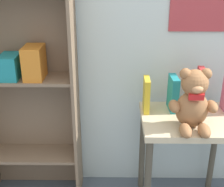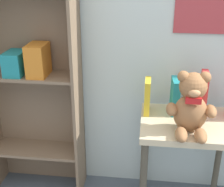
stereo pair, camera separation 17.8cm
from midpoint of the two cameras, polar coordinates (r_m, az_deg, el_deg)
wall_back at (r=1.91m, az=11.41°, el=15.98°), size 4.80×0.07×2.50m
bookshelf_side at (r=1.95m, az=-12.26°, el=5.76°), size 0.61×0.24×1.66m
display_table at (r=1.88m, az=16.26°, el=-8.27°), size 0.54×0.43×0.65m
teddy_bear at (r=1.66m, az=17.34°, el=-2.21°), size 0.25×0.23×0.33m
book_standing_yellow at (r=1.83m, az=9.26°, el=-0.57°), size 0.03×0.12×0.20m
book_standing_teal at (r=1.86m, az=14.15°, el=-0.53°), size 0.05×0.14×0.21m
book_standing_red at (r=1.89m, az=18.99°, el=0.02°), size 0.04×0.11×0.26m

